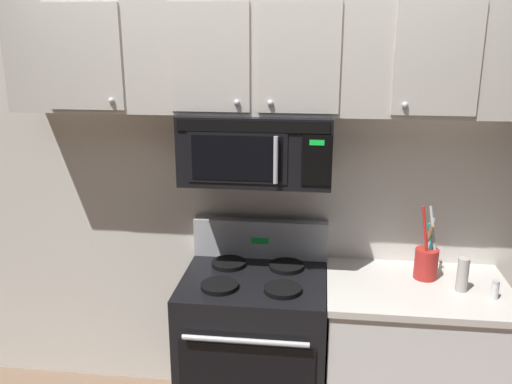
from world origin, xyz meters
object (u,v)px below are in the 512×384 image
Objects in this scene: salt_shaker at (495,290)px; over_range_microwave at (257,147)px; pepper_mill at (463,275)px; utensil_crock_red at (426,260)px; stove_range at (255,349)px.

over_range_microwave is at bearing 169.90° from salt_shaker.
utensil_crock_red is at bearing 139.30° from pepper_mill.
over_range_microwave is 1.21m from pepper_mill.
pepper_mill is at bearing -40.70° from utensil_crock_red.
over_range_microwave is at bearing 90.14° from stove_range.
utensil_crock_red is at bearing -0.87° from over_range_microwave.
salt_shaker is at bearing -4.56° from stove_range.
over_range_microwave is 4.34× the size of pepper_mill.
salt_shaker is at bearing -25.18° from pepper_mill.
salt_shaker is at bearing -33.96° from utensil_crock_red.
pepper_mill is at bearing -1.56° from stove_range.
utensil_crock_red is 4.22× the size of salt_shaker.
over_range_microwave is 1.36m from salt_shaker.
utensil_crock_red is (0.89, -0.01, -0.58)m from over_range_microwave.
stove_range is at bearing 178.44° from pepper_mill.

